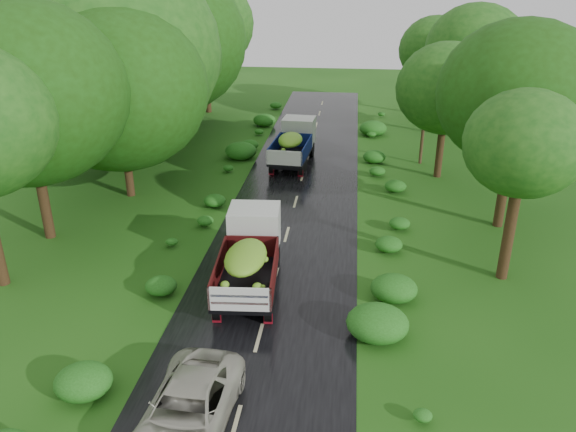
% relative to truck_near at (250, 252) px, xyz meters
% --- Properties ---
extents(ground, '(120.00, 120.00, 0.00)m').
position_rel_truck_near_xyz_m(ground, '(0.87, -7.42, -1.40)').
color(ground, '#19490F').
rests_on(ground, ground).
extents(road, '(6.50, 80.00, 0.02)m').
position_rel_truck_near_xyz_m(road, '(0.87, -2.42, -1.39)').
color(road, black).
rests_on(road, ground).
extents(road_lines, '(0.12, 69.60, 0.00)m').
position_rel_truck_near_xyz_m(road_lines, '(0.87, -1.42, -1.38)').
color(road_lines, '#BFB78C').
rests_on(road_lines, road).
extents(truck_near, '(2.47, 6.02, 2.48)m').
position_rel_truck_near_xyz_m(truck_near, '(0.00, 0.00, 0.00)').
color(truck_near, black).
rests_on(truck_near, ground).
extents(truck_far, '(2.49, 5.98, 2.46)m').
position_rel_truck_near_xyz_m(truck_far, '(0.10, 15.16, -0.01)').
color(truck_far, black).
rests_on(truck_far, ground).
extents(car, '(2.41, 4.81, 1.31)m').
position_rel_truck_near_xyz_m(car, '(-0.32, -7.66, -0.73)').
color(car, '#B4B1A0').
rests_on(car, road).
extents(utility_pole, '(1.26, 0.33, 7.21)m').
position_rel_truck_near_xyz_m(utility_pole, '(8.05, 15.93, 2.31)').
color(utility_pole, '#382616').
rests_on(utility_pole, ground).
extents(trees_left, '(6.84, 32.83, 9.27)m').
position_rel_truck_near_xyz_m(trees_left, '(-9.59, 14.60, 5.03)').
color(trees_left, black).
rests_on(trees_left, ground).
extents(trees_right, '(6.55, 30.49, 8.00)m').
position_rel_truck_near_xyz_m(trees_right, '(10.44, 15.37, 4.32)').
color(trees_right, black).
rests_on(trees_right, ground).
extents(shrubs, '(11.90, 44.00, 0.70)m').
position_rel_truck_near_xyz_m(shrubs, '(0.87, 6.58, -1.05)').
color(shrubs, '#1E5814').
rests_on(shrubs, ground).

